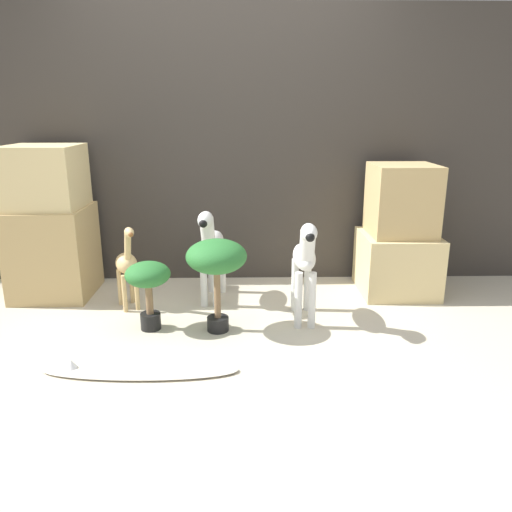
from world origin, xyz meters
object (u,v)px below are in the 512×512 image
Objects in this scene: potted_palm_front at (217,261)px; surfboard at (138,369)px; zebra_left at (211,246)px; giraffe_figurine at (127,264)px; zebra_right at (305,261)px; potted_palm_back at (148,281)px.

potted_palm_front is 0.56× the size of surfboard.
zebra_left is 0.62m from giraffe_figurine.
zebra_right is 1.00× the size of zebra_left.
potted_palm_back is at bearing -127.97° from zebra_left.
zebra_left is 1.15× the size of giraffe_figurine.
zebra_right is at bearing -31.00° from zebra_left.
potted_palm_back is 0.66m from surfboard.
zebra_right is at bearing 33.90° from surfboard.
zebra_right is 1.28m from surfboard.
zebra_left is 0.67× the size of surfboard.
giraffe_figurine is at bearing -168.80° from zebra_left.
zebra_right is 0.76m from zebra_left.
potted_palm_back is (0.22, -0.37, 0.00)m from giraffe_figurine.
zebra_right is at bearing -12.20° from giraffe_figurine.
zebra_left is 1.20m from surfboard.
potted_palm_front is at bearing -4.44° from potted_palm_back.
giraffe_figurine reaches higher than surfboard.
potted_palm_back is at bearing 175.56° from potted_palm_front.
potted_palm_back is at bearing -174.56° from zebra_right.
zebra_right is 1.59× the size of potted_palm_back.
giraffe_figurine reaches higher than potted_palm_front.
zebra_right is 1.19× the size of potted_palm_front.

